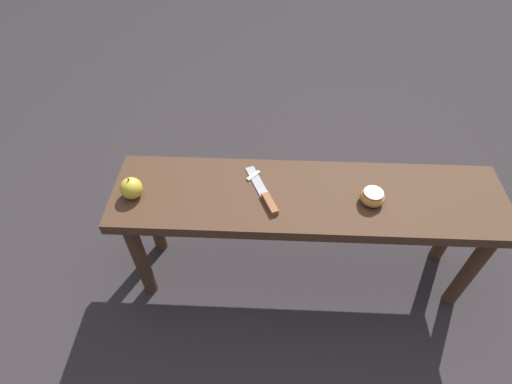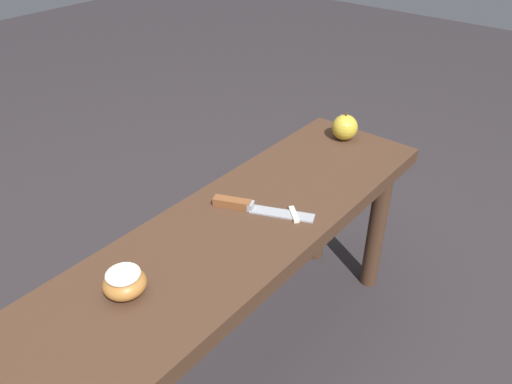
{
  "view_description": "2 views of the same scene",
  "coord_description": "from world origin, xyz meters",
  "px_view_note": "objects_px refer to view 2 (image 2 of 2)",
  "views": [
    {
      "loc": [
        -0.14,
        -0.91,
        1.5
      ],
      "look_at": [
        -0.18,
        -0.02,
        0.52
      ],
      "focal_mm": 28.0,
      "sensor_mm": 36.0,
      "label": 1
    },
    {
      "loc": [
        0.57,
        0.59,
        1.17
      ],
      "look_at": [
        -0.18,
        -0.02,
        0.52
      ],
      "focal_mm": 35.0,
      "sensor_mm": 36.0,
      "label": 2
    }
  ],
  "objects_px": {
    "wooden_bench": "(213,270)",
    "knife": "(248,206)",
    "apple_cut": "(125,283)",
    "apple_whole": "(345,127)"
  },
  "relations": [
    {
      "from": "wooden_bench",
      "to": "apple_whole",
      "type": "xyz_separation_m",
      "value": [
        -0.59,
        -0.03,
        0.11
      ]
    },
    {
      "from": "wooden_bench",
      "to": "knife",
      "type": "height_order",
      "value": "knife"
    },
    {
      "from": "knife",
      "to": "wooden_bench",
      "type": "bearing_deg",
      "value": -105.05
    },
    {
      "from": "knife",
      "to": "apple_cut",
      "type": "bearing_deg",
      "value": -114.11
    },
    {
      "from": "wooden_bench",
      "to": "knife",
      "type": "bearing_deg",
      "value": -171.3
    },
    {
      "from": "wooden_bench",
      "to": "apple_whole",
      "type": "distance_m",
      "value": 0.6
    },
    {
      "from": "wooden_bench",
      "to": "apple_cut",
      "type": "xyz_separation_m",
      "value": [
        0.2,
        -0.02,
        0.1
      ]
    },
    {
      "from": "wooden_bench",
      "to": "apple_cut",
      "type": "height_order",
      "value": "apple_cut"
    },
    {
      "from": "apple_cut",
      "to": "apple_whole",
      "type": "bearing_deg",
      "value": -179.53
    },
    {
      "from": "wooden_bench",
      "to": "knife",
      "type": "xyz_separation_m",
      "value": [
        -0.15,
        -0.02,
        0.08
      ]
    }
  ]
}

